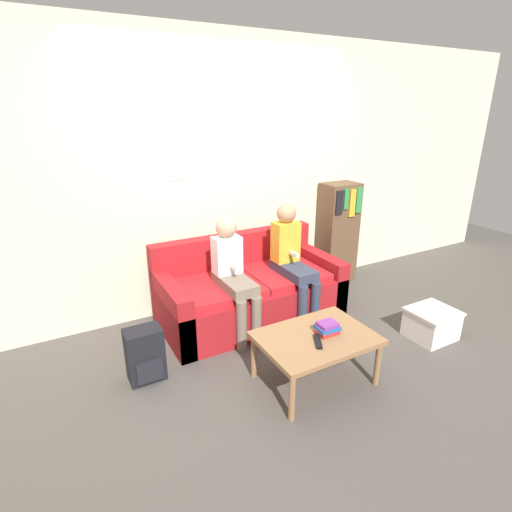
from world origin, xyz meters
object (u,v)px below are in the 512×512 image
Objects in this scene: couch at (249,292)px; person_right at (292,257)px; backpack at (145,355)px; tv_remote at (318,341)px; coffee_table at (316,341)px; bookshelf at (338,233)px; storage_box at (431,324)px; person_left at (233,272)px.

person_right is at bearing -27.17° from couch.
tv_remote is at bearing -33.89° from backpack.
person_right is at bearing 66.75° from coffee_table.
bookshelf reaches higher than tv_remote.
backpack reaches higher than storage_box.
couch reaches higher than backpack.
person_left reaches higher than couch.
coffee_table is 1.98× the size of backpack.
backpack is at bearing -162.17° from person_left.
bookshelf is 2.90× the size of storage_box.
person_left is 1.02m from tv_remote.
couch is 0.46m from person_left.
tv_remote is at bearing -79.79° from person_left.
coffee_table is 0.97m from person_left.
storage_box is at bearing 31.91° from tv_remote.
bookshelf is (1.32, 0.31, 0.31)m from couch.
person_left reaches higher than tv_remote.
person_right is (0.61, 0.00, 0.02)m from person_left.
coffee_table is 1.27m from backpack.
person_left is 6.31× the size of tv_remote.
coffee_table is 0.75× the size of person_right.
coffee_table is at bearing -113.25° from person_right.
person_left is 1.81m from storage_box.
bookshelf is (1.40, 1.49, 0.19)m from tv_remote.
person_right is 6.58× the size of tv_remote.
person_left is 0.92× the size of bookshelf.
couch is 1.18m from tv_remote.
bookshelf is 2.75× the size of backpack.
person_left reaches higher than backpack.
backpack is at bearing 175.22° from tv_remote.
coffee_table is at bearing -76.31° from person_left.
couch is 2.05× the size of coffee_table.
backpack is at bearing -162.25° from bookshelf.
coffee_table is at bearing -133.81° from bookshelf.
bookshelf is at bearing 17.71° from person_left.
person_left is at bearing 17.83° from backpack.
coffee_table is at bearing -91.73° from couch.
backpack is at bearing -157.36° from couch.
person_right is (0.39, 0.91, 0.28)m from coffee_table.
storage_box is (1.24, -1.11, -0.13)m from couch.
person_left is at bearing 129.31° from tv_remote.
tv_remote is (-0.08, -1.17, 0.13)m from couch.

